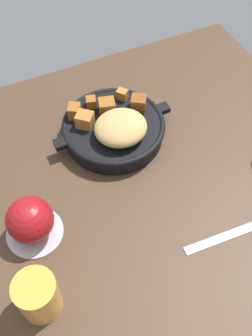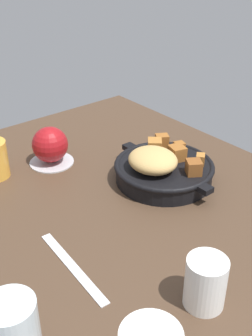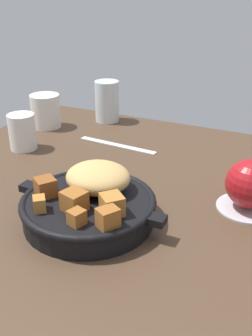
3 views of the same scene
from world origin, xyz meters
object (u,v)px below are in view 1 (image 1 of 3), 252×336
object	(u,v)px
cast_iron_skillet	(114,128)
red_apple	(30,220)
butter_knife	(235,233)
juice_glass_amber	(38,296)

from	to	relation	value
cast_iron_skillet	red_apple	world-z (taller)	red_apple
butter_knife	juice_glass_amber	xyz separation A→B (cm)	(35.26, -2.55, 3.95)
red_apple	butter_knife	distance (cm)	36.26
red_apple	juice_glass_amber	bearing A→B (deg)	77.91
butter_knife	red_apple	bearing A→B (deg)	-21.48
cast_iron_skillet	red_apple	size ratio (longest dim) A/B	3.12
cast_iron_skillet	butter_knife	world-z (taller)	cast_iron_skillet
cast_iron_skillet	juice_glass_amber	world-z (taller)	cast_iron_skillet
red_apple	juice_glass_amber	world-z (taller)	red_apple
red_apple	juice_glass_amber	size ratio (longest dim) A/B	1.00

